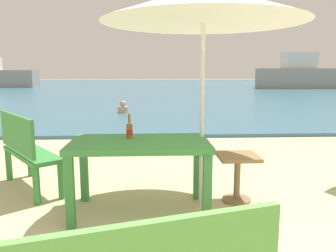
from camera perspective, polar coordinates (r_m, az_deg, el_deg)
name	(u,v)px	position (r m, az deg, el deg)	size (l,w,h in m)	color
sea_water	(158,86)	(32.29, -1.79, 6.73)	(120.00, 50.00, 0.08)	#386B84
picnic_table_green	(140,151)	(3.45, -4.79, -4.30)	(1.40, 0.80, 0.76)	#3D8C42
beer_bottle_amber	(129,130)	(3.53, -6.55, -0.63)	(0.07, 0.07, 0.26)	brown
patio_umbrella	(204,5)	(3.62, 6.08, 19.72)	(2.10, 2.10, 2.30)	silver
side_table_wood	(237,171)	(3.88, 11.66, -7.47)	(0.44, 0.44, 0.54)	olive
bench_green_left	(25,147)	(4.46, -23.01, -3.33)	(1.00, 1.18, 0.95)	#3D8C42
swimmer_person	(123,108)	(11.44, -7.64, 3.06)	(0.34, 0.34, 0.41)	tan
boat_barge	(305,76)	(30.00, 22.23, 7.90)	(7.87, 2.15, 2.86)	gray
boat_sailboat	(306,77)	(45.13, 22.39, 7.71)	(5.40, 1.47, 1.96)	gray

